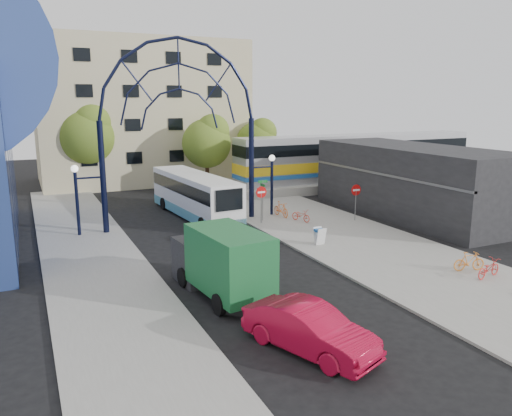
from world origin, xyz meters
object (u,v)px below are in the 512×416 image
train_car (358,156)px  green_truck (221,261)px  tree_north_c (258,140)px  city_bus (195,195)px  bike_near_b (281,209)px  red_sedan (309,329)px  bike_near_a (301,215)px  bike_far_b (469,261)px  do_not_enter_sign (356,194)px  stop_sign (261,196)px  sandwich_board (320,234)px  tree_north_a (208,140)px  street_name_sign (263,192)px  tree_north_b (88,134)px  bike_far_c (489,268)px  gateway_arch (179,94)px  black_suv (239,236)px

train_car → green_truck: (-22.11, -20.35, -1.40)m
tree_north_c → train_car: bearing=-37.0°
train_car → city_bus: train_car is taller
bike_near_b → red_sedan: bearing=-120.9°
bike_near_a → bike_far_b: bearing=-97.3°
do_not_enter_sign → city_bus: city_bus is taller
stop_sign → sandwich_board: 6.20m
tree_north_a → bike_far_b: (3.57, -26.87, -4.01)m
street_name_sign → bike_near_a: street_name_sign is taller
sandwich_board → city_bus: size_ratio=0.09×
tree_north_b → bike_far_c: bearing=-66.8°
tree_north_c → bike_far_c: bearing=-94.5°
bike_far_c → do_not_enter_sign: bearing=-16.3°
stop_sign → green_truck: size_ratio=0.41×
red_sedan → bike_far_b: 11.45m
do_not_enter_sign → green_truck: 15.55m
stop_sign → sandwich_board: size_ratio=2.53×
gateway_arch → city_bus: 7.46m
red_sedan → bike_near_b: 19.21m
bike_far_b → tree_north_b: bearing=40.5°
city_bus → black_suv: city_bus is taller
train_car → bike_near_a: bearing=-139.5°
gateway_arch → do_not_enter_sign: 13.43m
tree_north_b → tree_north_c: 16.15m
tree_north_a → bike_near_a: size_ratio=4.44×
stop_sign → red_sedan: size_ratio=0.52×
stop_sign → bike_far_c: stop_sign is taller
green_truck → bike_near_b: (9.01, 11.48, -0.85)m
street_name_sign → green_truck: size_ratio=0.46×
do_not_enter_sign → black_suv: bearing=-167.8°
do_not_enter_sign → train_car: (9.00, 12.00, 0.93)m
do_not_enter_sign → sandwich_board: do_not_enter_sign is taller
do_not_enter_sign → bike_far_c: do_not_enter_sign is taller
gateway_arch → sandwich_board: (5.60, -8.02, -7.81)m
gateway_arch → city_bus: (1.55, 2.19, -6.96)m
train_car → street_name_sign: bearing=-147.6°
train_car → bike_near_a: train_car is taller
bike_far_b → street_name_sign: bearing=35.1°
green_truck → red_sedan: (0.84, -5.91, -0.71)m
tree_north_a → bike_far_c: tree_north_a is taller
tree_north_b → black_suv: bearing=-76.4°
gateway_arch → black_suv: bearing=-76.5°
bike_near_b → bike_far_c: size_ratio=1.05×
tree_north_a → black_suv: tree_north_a is taller
bike_far_c → sandwich_board: bearing=17.2°
gateway_arch → tree_north_b: (-3.88, 15.93, -3.29)m
train_car → tree_north_b: size_ratio=3.14×
stop_sign → bike_far_b: bearing=-69.3°
sandwich_board → red_sedan: 12.33m
bike_far_b → red_sedan: bearing=123.6°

